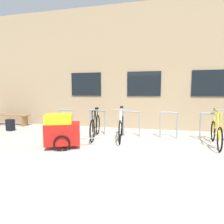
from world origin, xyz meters
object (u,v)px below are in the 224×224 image
(bicycle_yellow, at_px, (216,132))
(bike_trailer, at_px, (62,130))
(bicycle_white, at_px, (121,127))
(bicycle_black, at_px, (95,126))
(backpack, at_px, (10,125))
(wooden_bench, at_px, (10,117))

(bicycle_yellow, xyz_separation_m, bike_trailer, (-4.11, -1.13, 0.10))
(bicycle_white, relative_size, bicycle_black, 1.05)
(bike_trailer, bearing_deg, backpack, 153.36)
(bicycle_yellow, distance_m, wooden_bench, 8.06)
(bike_trailer, bearing_deg, bicycle_black, 65.59)
(bicycle_white, xyz_separation_m, bike_trailer, (-1.39, -1.22, 0.08))
(bike_trailer, height_order, wooden_bench, bike_trailer)
(bicycle_black, xyz_separation_m, backpack, (-3.52, 0.29, -0.16))
(bicycle_yellow, height_order, bike_trailer, bicycle_yellow)
(bicycle_white, distance_m, bicycle_black, 0.85)
(bike_trailer, bearing_deg, bicycle_white, 41.17)
(bicycle_yellow, bearing_deg, wooden_bench, 170.68)
(bicycle_white, height_order, bicycle_black, bicycle_white)
(bicycle_white, xyz_separation_m, bicycle_black, (-0.85, -0.02, -0.01))
(bike_trailer, distance_m, backpack, 3.34)
(bicycle_yellow, height_order, backpack, bicycle_yellow)
(bicycle_white, bearing_deg, wooden_bench, 166.87)
(bicycle_black, bearing_deg, bicycle_white, 1.17)
(bicycle_yellow, bearing_deg, bicycle_black, 178.93)
(bicycle_white, relative_size, bike_trailer, 1.22)
(bicycle_yellow, distance_m, backpack, 7.09)
(bicycle_white, distance_m, bike_trailer, 1.85)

